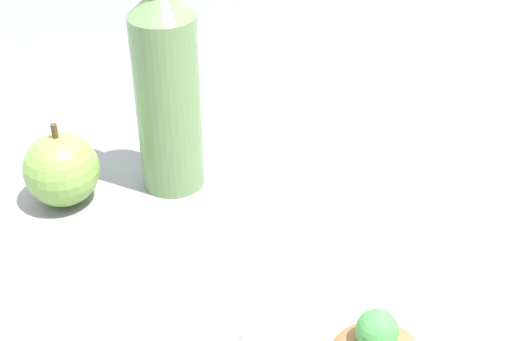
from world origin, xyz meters
The scene contains 3 objects.
ground_plane centered at (0.00, 0.00, -2.00)cm, with size 180.00×110.00×4.00cm, color gray.
cider_bottle centered at (-4.73, 19.07, 12.45)cm, with size 6.98×6.98×31.27cm.
apple centered at (-16.72, 19.95, 4.05)cm, with size 8.08×8.08×9.63cm.
Camera 1 is at (-20.88, -46.48, 46.41)cm, focal length 50.00 mm.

